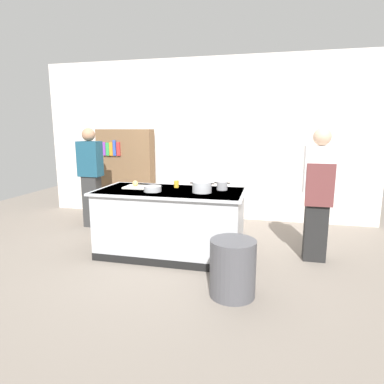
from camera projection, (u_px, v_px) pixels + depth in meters
name	position (u px, v px, depth m)	size (l,w,h in m)	color
ground_plane	(171.00, 254.00, 4.55)	(10.00, 10.00, 0.00)	slate
back_wall	(202.00, 140.00, 6.27)	(6.40, 0.12, 3.00)	silver
counter_island	(171.00, 222.00, 4.46)	(1.98, 0.98, 0.90)	#B7BABF
cutting_board	(139.00, 187.00, 4.55)	(0.40, 0.28, 0.02)	silver
onion	(135.00, 183.00, 4.56)	(0.08, 0.08, 0.08)	tan
stock_pot	(202.00, 187.00, 4.21)	(0.32, 0.25, 0.14)	#B7BABF
sauce_pan	(222.00, 186.00, 4.39)	(0.21, 0.14, 0.11)	#99999E
mixing_bowl	(153.00, 189.00, 4.28)	(0.23, 0.23, 0.07)	#B7BABF
juice_cup	(176.00, 184.00, 4.57)	(0.07, 0.07, 0.10)	yellow
trash_bin	(233.00, 268.00, 3.37)	(0.47, 0.47, 0.60)	#4C4C51
person_chef	(318.00, 192.00, 4.18)	(0.38, 0.25, 1.72)	black
person_guest	(91.00, 175.00, 5.68)	(0.38, 0.24, 1.72)	#303030
bookshelf	(126.00, 173.00, 6.44)	(1.10, 0.31, 1.70)	brown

